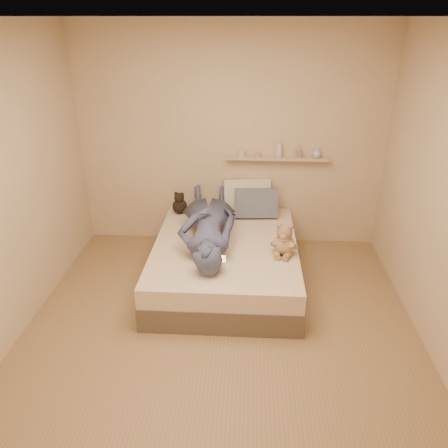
# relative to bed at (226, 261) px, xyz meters

# --- Properties ---
(room) EXTENTS (3.80, 3.80, 3.80)m
(room) POSITION_rel_bed_xyz_m (0.00, -0.93, 1.08)
(room) COLOR olive
(room) RESTS_ON ground
(bed) EXTENTS (1.50, 1.90, 0.45)m
(bed) POSITION_rel_bed_xyz_m (0.00, 0.00, 0.00)
(bed) COLOR brown
(bed) RESTS_ON floor
(game_console) EXTENTS (0.16, 0.07, 0.06)m
(game_console) POSITION_rel_bed_xyz_m (-0.05, -0.60, 0.37)
(game_console) COLOR #B7BABF
(game_console) RESTS_ON bed
(teddy_bear) EXTENTS (0.28, 0.28, 0.35)m
(teddy_bear) POSITION_rel_bed_xyz_m (0.59, -0.22, 0.37)
(teddy_bear) COLOR tan
(teddy_bear) RESTS_ON bed
(dark_plush) EXTENTS (0.18, 0.18, 0.27)m
(dark_plush) POSITION_rel_bed_xyz_m (-0.59, 0.72, 0.34)
(dark_plush) COLOR black
(dark_plush) RESTS_ON bed
(pillow_cream) EXTENTS (0.58, 0.34, 0.43)m
(pillow_cream) POSITION_rel_bed_xyz_m (0.21, 0.83, 0.43)
(pillow_cream) COLOR beige
(pillow_cream) RESTS_ON bed
(pillow_grey) EXTENTS (0.52, 0.27, 0.37)m
(pillow_grey) POSITION_rel_bed_xyz_m (0.32, 0.69, 0.40)
(pillow_grey) COLOR slate
(pillow_grey) RESTS_ON bed
(person) EXTENTS (0.72, 1.68, 0.39)m
(person) POSITION_rel_bed_xyz_m (-0.19, 0.07, 0.42)
(person) COLOR #45496C
(person) RESTS_ON bed
(wall_shelf) EXTENTS (1.20, 0.12, 0.03)m
(wall_shelf) POSITION_rel_bed_xyz_m (0.55, 0.91, 0.88)
(wall_shelf) COLOR tan
(wall_shelf) RESTS_ON wall_back
(shelf_bottles) EXTENTS (0.96, 0.10, 0.21)m
(shelf_bottles) POSITION_rel_bed_xyz_m (0.67, 0.91, 0.96)
(shelf_bottles) COLOR #B7BBC0
(shelf_bottles) RESTS_ON wall_shelf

